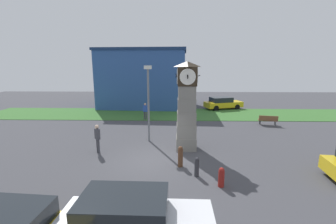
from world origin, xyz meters
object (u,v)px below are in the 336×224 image
bollard_near_tower (221,177)px  pedestrian_crossing_lot (97,137)px  bollard_far_row (180,156)px  street_lamp_near_road (148,98)px  clock_tower (187,108)px  pedestrian_near_bench (145,110)px  car_end_of_row (223,103)px  bollard_mid_row (197,167)px  car_by_building (133,222)px  bench (268,120)px

bollard_near_tower → pedestrian_crossing_lot: pedestrian_crossing_lot is taller
bollard_far_row → pedestrian_crossing_lot: size_ratio=0.64×
bollard_near_tower → street_lamp_near_road: size_ratio=0.17×
clock_tower → pedestrian_near_bench: size_ratio=3.29×
clock_tower → car_end_of_row: size_ratio=1.13×
street_lamp_near_road → bollard_mid_row: bearing=-60.9°
bollard_mid_row → bollard_far_row: (-0.76, 1.06, 0.08)m
clock_tower → bollard_far_row: bearing=-99.4°
car_by_building → car_end_of_row: 22.83m
car_end_of_row → pedestrian_crossing_lot: pedestrian_crossing_lot is taller
bollard_far_row → street_lamp_near_road: 5.27m
bench → street_lamp_near_road: (-10.22, -4.53, 2.59)m
clock_tower → street_lamp_near_road: 2.96m
bollard_near_tower → street_lamp_near_road: street_lamp_near_road is taller
clock_tower → bollard_far_row: (-0.44, -2.65, -2.13)m
bench → pedestrian_crossing_lot: pedestrian_crossing_lot is taller
street_lamp_near_road → pedestrian_near_bench: bearing=99.3°
car_by_building → clock_tower: bearing=76.2°
pedestrian_near_bench → bollard_near_tower: bearing=-68.4°
pedestrian_near_bench → car_by_building: bearing=-84.2°
car_by_building → car_end_of_row: car_by_building is taller
bollard_mid_row → car_end_of_row: bearing=74.1°
bench → pedestrian_near_bench: 11.41m
clock_tower → pedestrian_near_bench: clock_tower is taller
clock_tower → bollard_mid_row: (0.32, -3.70, -2.22)m
bench → street_lamp_near_road: bearing=-156.1°
car_by_building → bench: 17.07m
bollard_mid_row → street_lamp_near_road: 6.46m
clock_tower → bollard_mid_row: size_ratio=5.74×
bollard_far_row → street_lamp_near_road: street_lamp_near_road is taller
bollard_far_row → pedestrian_near_bench: size_ratio=0.67×
pedestrian_near_bench → street_lamp_near_road: (1.04, -6.30, 2.15)m
bollard_near_tower → car_by_building: bearing=-133.6°
bollard_mid_row → car_by_building: size_ratio=0.21×
clock_tower → car_by_building: (-1.99, -8.08, -1.87)m
car_end_of_row → pedestrian_near_bench: (-8.82, -5.81, 0.20)m
bollard_near_tower → bollard_mid_row: (-0.99, 0.92, 0.03)m
clock_tower → car_by_building: 8.53m
car_by_building → bench: (9.66, 14.07, -0.31)m
bollard_mid_row → bollard_far_row: size_ratio=0.85×
clock_tower → car_end_of_row: 14.68m
bollard_near_tower → pedestrian_near_bench: 13.32m
clock_tower → pedestrian_near_bench: bearing=114.8°
bollard_near_tower → pedestrian_near_bench: pedestrian_near_bench is taller
car_end_of_row → street_lamp_near_road: bearing=-122.7°
car_end_of_row → bollard_mid_row: bearing=-105.9°
car_end_of_row → bench: car_end_of_row is taller
car_by_building → bench: car_by_building is taller
pedestrian_near_bench → bollard_mid_row: bearing=-71.2°
bollard_mid_row → pedestrian_near_bench: 12.12m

